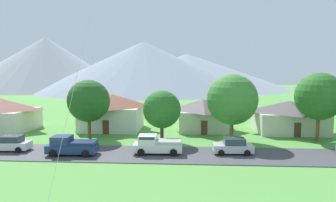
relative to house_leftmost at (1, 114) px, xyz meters
The scene contains 16 objects.
road_strip 28.17m from the house_leftmost, 24.67° to the right, with size 160.00×6.67×0.08m, color #424247.
mountain_far_west_ridge 118.19m from the house_leftmost, 76.26° to the left, with size 103.52×103.52×18.05m, color gray.
mountain_west_ridge 95.29m from the house_leftmost, 85.13° to the left, with size 95.47×95.47×22.61m, color gray.
mountain_east_ridge 115.18m from the house_leftmost, 112.35° to the left, with size 82.67×82.67×26.26m, color #8E939E.
house_leftmost is the anchor object (origin of this frame).
house_left_center 16.64m from the house_leftmost, ahead, with size 9.46×7.82×5.45m.
house_right_center 42.99m from the house_leftmost, ahead, with size 10.17×7.73×4.59m.
house_rightmost 30.55m from the house_leftmost, ahead, with size 7.67×7.93×4.70m.
tree_near_left 15.81m from the house_leftmost, 15.94° to the right, with size 5.60×5.60×7.80m.
tree_left_of_center 34.16m from the house_leftmost, ahead, with size 6.35×6.35×8.58m.
tree_center 44.93m from the house_leftmost, ahead, with size 5.95×5.95×8.74m.
tree_right_of_center 25.68m from the house_leftmost, 13.75° to the right, with size 4.73×4.73×6.56m.
parked_car_silver_west_end 34.81m from the house_leftmost, 18.48° to the right, with size 4.27×2.21×1.68m.
parked_car_white_mid_west 14.26m from the house_leftmost, 53.46° to the right, with size 4.27×2.22×1.68m.
pickup_truck_navy_west_side 20.17m from the house_leftmost, 38.48° to the right, with size 5.24×2.41×1.99m.
pickup_truck_white_east_side 27.33m from the house_leftmost, 24.89° to the right, with size 5.25×2.43×1.99m.
Camera 1 is at (2.49, -2.59, 8.86)m, focal length 31.99 mm.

